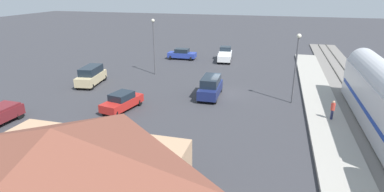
# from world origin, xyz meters

# --- Properties ---
(ground_plane) EXTENTS (200.00, 200.00, 0.00)m
(ground_plane) POSITION_xyz_m (0.00, 0.00, 0.00)
(ground_plane) COLOR #38383D
(railway_track) EXTENTS (4.80, 70.00, 0.30)m
(railway_track) POSITION_xyz_m (-14.00, 0.00, 0.09)
(railway_track) COLOR slate
(railway_track) RESTS_ON ground
(platform) EXTENTS (3.20, 46.00, 0.30)m
(platform) POSITION_xyz_m (-10.00, 0.00, 0.15)
(platform) COLOR #A8A399
(platform) RESTS_ON ground
(station_building) EXTENTS (11.36, 9.29, 5.42)m
(station_building) POSITION_xyz_m (4.00, 22.00, 2.81)
(station_building) COLOR tan
(station_building) RESTS_ON ground
(pedestrian_on_platform) EXTENTS (0.36, 0.36, 1.71)m
(pedestrian_on_platform) POSITION_xyz_m (-10.39, 4.95, 1.28)
(pedestrian_on_platform) COLOR #23284C
(pedestrian_on_platform) RESTS_ON platform
(sedan_red) EXTENTS (2.69, 4.78, 1.74)m
(sedan_red) POSITION_xyz_m (8.60, 7.18, 0.88)
(sedan_red) COLOR red
(sedan_red) RESTS_ON ground
(sedan_blue) EXTENTS (4.56, 2.39, 1.74)m
(sedan_blue) POSITION_xyz_m (9.56, -15.47, 0.88)
(sedan_blue) COLOR #283D9E
(sedan_blue) RESTS_ON ground
(suv_navy) EXTENTS (2.12, 4.96, 2.22)m
(suv_navy) POSITION_xyz_m (1.22, 1.27, 1.15)
(suv_navy) COLOR navy
(suv_navy) RESTS_ON ground
(suv_tan) EXTENTS (2.64, 5.13, 2.22)m
(suv_tan) POSITION_xyz_m (16.03, 0.73, 1.15)
(suv_tan) COLOR #C6B284
(suv_tan) RESTS_ON ground
(pickup_white) EXTENTS (2.49, 5.57, 2.14)m
(pickup_white) POSITION_xyz_m (2.60, -16.10, 1.03)
(pickup_white) COLOR white
(pickup_white) RESTS_ON ground
(light_pole_near_platform) EXTENTS (0.44, 0.44, 7.03)m
(light_pole_near_platform) POSITION_xyz_m (-7.20, 0.87, 4.49)
(light_pole_near_platform) COLOR #515156
(light_pole_near_platform) RESTS_ON ground
(light_pole_lot_center) EXTENTS (0.44, 0.44, 7.35)m
(light_pole_lot_center) POSITION_xyz_m (10.37, -5.66, 4.66)
(light_pole_lot_center) COLOR #515156
(light_pole_lot_center) RESTS_ON ground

